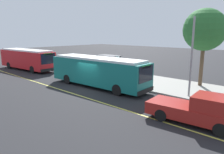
% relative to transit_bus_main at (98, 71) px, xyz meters
% --- Properties ---
extents(ground_plane, '(120.00, 120.00, 0.00)m').
position_rel_transit_bus_main_xyz_m(ground_plane, '(-0.06, -1.01, -1.62)').
color(ground_plane, '#232326').
extents(sidewalk_curb, '(44.00, 6.40, 0.15)m').
position_rel_transit_bus_main_xyz_m(sidewalk_curb, '(-0.06, 4.99, -1.54)').
color(sidewalk_curb, gray).
rests_on(sidewalk_curb, ground_plane).
extents(lane_stripe_center, '(36.00, 0.14, 0.01)m').
position_rel_transit_bus_main_xyz_m(lane_stripe_center, '(-0.06, -3.21, -1.61)').
color(lane_stripe_center, '#E0D64C').
rests_on(lane_stripe_center, ground_plane).
extents(transit_bus_main, '(11.16, 3.17, 2.95)m').
position_rel_transit_bus_main_xyz_m(transit_bus_main, '(0.00, 0.00, 0.00)').
color(transit_bus_main, '#146B66').
rests_on(transit_bus_main, ground_plane).
extents(transit_bus_second, '(10.50, 3.49, 2.95)m').
position_rel_transit_bus_main_xyz_m(transit_bus_second, '(-14.89, -0.09, -0.00)').
color(transit_bus_second, red).
rests_on(transit_bus_second, ground_plane).
extents(pickup_truck, '(5.57, 2.51, 1.85)m').
position_rel_transit_bus_main_xyz_m(pickup_truck, '(10.74, -2.12, -0.76)').
color(pickup_truck, maroon).
rests_on(pickup_truck, ground_plane).
extents(bus_shelter, '(2.90, 1.60, 2.48)m').
position_rel_transit_bus_main_xyz_m(bus_shelter, '(-2.85, 4.52, 0.30)').
color(bus_shelter, '#333338').
rests_on(bus_shelter, sidewalk_curb).
extents(waiting_bench, '(1.60, 0.48, 0.95)m').
position_rel_transit_bus_main_xyz_m(waiting_bench, '(-2.77, 4.41, -0.98)').
color(waiting_bench, brown).
rests_on(waiting_bench, sidewalk_curb).
extents(route_sign_post, '(0.44, 0.08, 2.80)m').
position_rel_transit_bus_main_xyz_m(route_sign_post, '(0.48, 2.42, 0.34)').
color(route_sign_post, '#333338').
rests_on(route_sign_post, sidewalk_curb).
extents(pedestrian_commuter, '(0.24, 0.40, 1.69)m').
position_rel_transit_bus_main_xyz_m(pedestrian_commuter, '(-3.23, 3.44, -0.50)').
color(pedestrian_commuter, '#282D47').
rests_on(pedestrian_commuter, sidewalk_curb).
extents(street_tree_near_shelter, '(4.00, 4.00, 7.43)m').
position_rel_transit_bus_main_xyz_m(street_tree_near_shelter, '(7.46, 6.95, 3.94)').
color(street_tree_near_shelter, brown).
rests_on(street_tree_near_shelter, sidewalk_curb).
extents(utility_pole, '(0.16, 0.16, 6.40)m').
position_rel_transit_bus_main_xyz_m(utility_pole, '(8.17, 2.67, 1.73)').
color(utility_pole, gray).
rests_on(utility_pole, sidewalk_curb).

